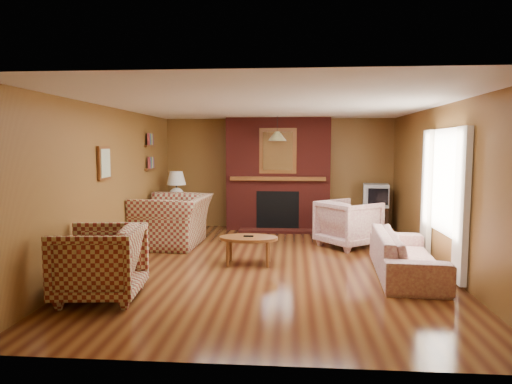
# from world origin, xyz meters

# --- Properties ---
(floor) EXTENTS (6.50, 6.50, 0.00)m
(floor) POSITION_xyz_m (0.00, 0.00, 0.00)
(floor) COLOR #461F0F
(floor) RESTS_ON ground
(ceiling) EXTENTS (6.50, 6.50, 0.00)m
(ceiling) POSITION_xyz_m (0.00, 0.00, 2.40)
(ceiling) COLOR silver
(ceiling) RESTS_ON wall_back
(wall_back) EXTENTS (6.50, 0.00, 6.50)m
(wall_back) POSITION_xyz_m (0.00, 3.25, 1.20)
(wall_back) COLOR brown
(wall_back) RESTS_ON floor
(wall_front) EXTENTS (6.50, 0.00, 6.50)m
(wall_front) POSITION_xyz_m (0.00, -3.25, 1.20)
(wall_front) COLOR brown
(wall_front) RESTS_ON floor
(wall_left) EXTENTS (0.00, 6.50, 6.50)m
(wall_left) POSITION_xyz_m (-2.50, 0.00, 1.20)
(wall_left) COLOR brown
(wall_left) RESTS_ON floor
(wall_right) EXTENTS (0.00, 6.50, 6.50)m
(wall_right) POSITION_xyz_m (2.50, 0.00, 1.20)
(wall_right) COLOR brown
(wall_right) RESTS_ON floor
(fireplace) EXTENTS (2.20, 0.82, 2.40)m
(fireplace) POSITION_xyz_m (0.00, 2.98, 1.18)
(fireplace) COLOR #591913
(fireplace) RESTS_ON floor
(window_right) EXTENTS (0.10, 1.85, 2.00)m
(window_right) POSITION_xyz_m (2.45, -0.20, 1.13)
(window_right) COLOR beige
(window_right) RESTS_ON wall_right
(bookshelf) EXTENTS (0.09, 0.55, 0.71)m
(bookshelf) POSITION_xyz_m (-2.44, 1.90, 1.67)
(bookshelf) COLOR brown
(bookshelf) RESTS_ON wall_left
(botanical_print) EXTENTS (0.05, 0.40, 0.50)m
(botanical_print) POSITION_xyz_m (-2.47, -0.30, 1.55)
(botanical_print) COLOR brown
(botanical_print) RESTS_ON wall_left
(pendant_light) EXTENTS (0.36, 0.36, 0.48)m
(pendant_light) POSITION_xyz_m (0.00, 2.30, 2.00)
(pendant_light) COLOR black
(pendant_light) RESTS_ON ceiling
(plaid_loveseat) EXTENTS (1.28, 1.45, 0.91)m
(plaid_loveseat) POSITION_xyz_m (-1.85, 1.21, 0.45)
(plaid_loveseat) COLOR maroon
(plaid_loveseat) RESTS_ON floor
(plaid_armchair) EXTENTS (1.05, 1.02, 0.87)m
(plaid_armchair) POSITION_xyz_m (-1.95, -1.75, 0.44)
(plaid_armchair) COLOR maroon
(plaid_armchair) RESTS_ON floor
(floral_sofa) EXTENTS (0.95, 2.11, 0.60)m
(floral_sofa) POSITION_xyz_m (1.90, -0.45, 0.30)
(floral_sofa) COLOR beige
(floral_sofa) RESTS_ON floor
(floral_armchair) EXTENTS (1.28, 1.27, 0.84)m
(floral_armchair) POSITION_xyz_m (1.32, 1.34, 0.42)
(floral_armchair) COLOR beige
(floral_armchair) RESTS_ON floor
(coffee_table) EXTENTS (0.89, 0.55, 0.45)m
(coffee_table) POSITION_xyz_m (-0.35, -0.03, 0.37)
(coffee_table) COLOR brown
(coffee_table) RESTS_ON floor
(side_table) EXTENTS (0.51, 0.51, 0.62)m
(side_table) POSITION_xyz_m (-2.10, 2.45, 0.31)
(side_table) COLOR brown
(side_table) RESTS_ON floor
(table_lamp) EXTENTS (0.40, 0.40, 0.66)m
(table_lamp) POSITION_xyz_m (-2.10, 2.45, 0.99)
(table_lamp) COLOR white
(table_lamp) RESTS_ON side_table
(tv_stand) EXTENTS (0.52, 0.47, 0.54)m
(tv_stand) POSITION_xyz_m (2.05, 2.80, 0.27)
(tv_stand) COLOR black
(tv_stand) RESTS_ON floor
(crt_tv) EXTENTS (0.57, 0.57, 0.47)m
(crt_tv) POSITION_xyz_m (2.05, 2.79, 0.78)
(crt_tv) COLOR #9EA0A5
(crt_tv) RESTS_ON tv_stand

